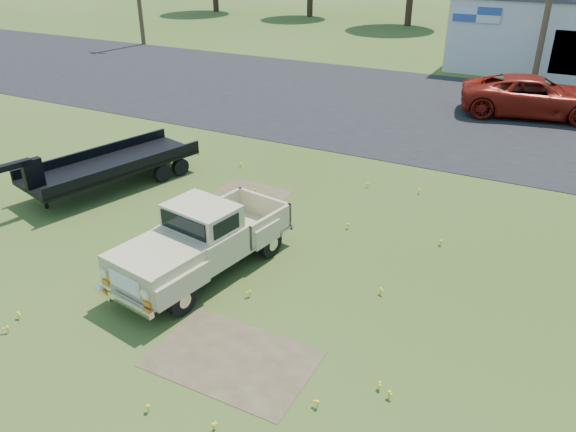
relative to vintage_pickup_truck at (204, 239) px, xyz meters
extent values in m
plane|color=#374E19|center=(0.69, 0.73, -0.87)|extent=(140.00, 140.00, 0.00)
cube|color=black|center=(0.69, 15.73, -0.87)|extent=(90.00, 14.00, 0.02)
cube|color=#4E3E2A|center=(2.19, -2.27, -0.87)|extent=(3.00, 2.00, 0.01)
cube|color=#4E3E2A|center=(-1.31, 4.23, -0.87)|extent=(2.20, 1.60, 0.01)
cube|color=silver|center=(1.19, 23.68, 2.33)|extent=(2.50, 0.08, 0.80)
cylinder|color=#342218|center=(-7.31, 40.23, 1.11)|extent=(0.56, 0.56, 3.96)
cylinder|color=#342218|center=(2.69, 41.23, 1.02)|extent=(0.56, 0.56, 3.78)
imported|color=maroon|center=(5.23, 16.90, -0.03)|extent=(6.47, 3.92, 1.68)
camera|label=1|loc=(6.87, -9.00, 6.23)|focal=35.00mm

